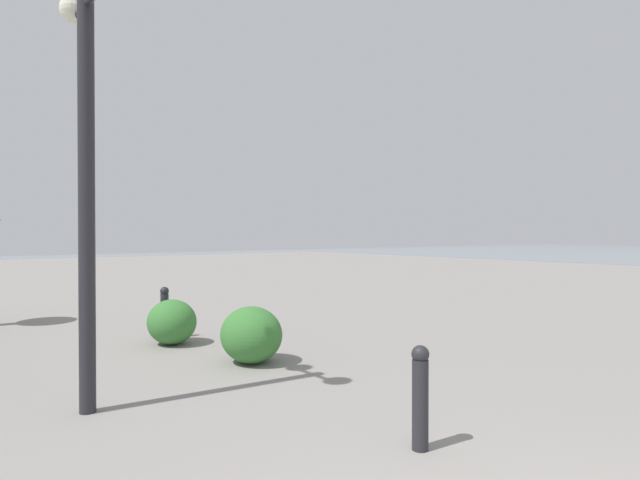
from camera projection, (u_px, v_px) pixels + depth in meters
name	position (u px, v px, depth m)	size (l,w,h in m)	color
lamppost	(86.00, 123.00, 4.56)	(0.98, 0.28, 3.79)	#232328
bollard_near	(420.00, 395.00, 3.79)	(0.13, 0.13, 0.76)	#232328
bollard_mid	(165.00, 311.00, 7.83)	(0.13, 0.13, 0.78)	#232328
shrub_low	(256.00, 340.00, 6.42)	(0.64, 0.57, 0.54)	#2D6628
shrub_round	(172.00, 322.00, 7.42)	(0.75, 0.68, 0.64)	#387533
shrub_wide	(251.00, 335.00, 6.35)	(0.81, 0.73, 0.69)	#387533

